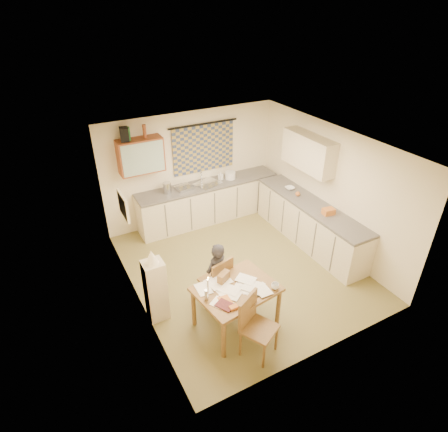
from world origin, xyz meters
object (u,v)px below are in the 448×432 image
counter_back (209,202)px  counter_right (309,223)px  person (216,275)px  shelf_stand (156,290)px  dining_table (236,306)px  chair_far (216,288)px  stove (342,248)px

counter_back → counter_right: same height
person → counter_back: bearing=-135.7°
counter_back → shelf_stand: bearing=-131.5°
counter_back → person: size_ratio=2.72×
dining_table → person: 0.61m
dining_table → chair_far: chair_far is taller
counter_right → dining_table: size_ratio=2.25×
counter_back → counter_right: bearing=-51.9°
chair_far → shelf_stand: bearing=-22.8°
counter_back → dining_table: size_ratio=2.52×
counter_right → person: bearing=-163.9°
chair_far → shelf_stand: (-0.98, 0.16, 0.25)m
counter_right → chair_far: (-2.56, -0.70, -0.16)m
dining_table → shelf_stand: (-1.03, 0.76, 0.17)m
counter_back → shelf_stand: (-2.10, -2.38, 0.10)m
counter_back → counter_right: (1.44, -1.83, -0.00)m
chair_far → dining_table: bearing=80.7°
counter_right → shelf_stand: 3.58m
stove → person: size_ratio=0.71×
counter_back → dining_table: bearing=-108.9°
counter_right → stove: 0.95m
counter_back → shelf_stand: size_ratio=3.02×
counter_back → stove: size_ratio=3.81×
counter_right → stove: bearing=-90.0°
dining_table → counter_right: bearing=18.9°
counter_back → person: (-1.13, -2.58, 0.16)m
person → shelf_stand: person is taller
shelf_stand → counter_back: bearing=48.5°
chair_far → person: size_ratio=0.78×
chair_far → shelf_stand: 1.03m
counter_right → dining_table: counter_right is taller
counter_back → shelf_stand: 3.18m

